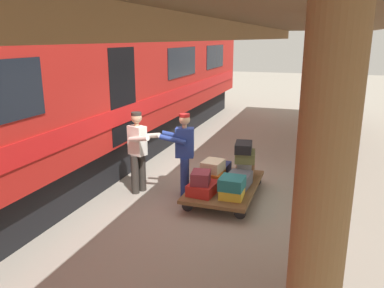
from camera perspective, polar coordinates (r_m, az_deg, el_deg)
The scene contains 18 objects.
ground_plane at distance 8.16m, azimuth 3.95°, elevation -7.33°, with size 60.00×60.00×0.00m, color gray.
platform_canopy at distance 7.29m, azimuth 19.18°, elevation 15.39°, with size 3.20×17.86×3.56m.
train_car at distance 9.19m, azimuth -18.37°, elevation 7.83°, with size 3.02×20.81×4.00m.
luggage_cart at distance 7.92m, azimuth 4.84°, elevation -6.19°, with size 1.25×2.15×0.28m.
suitcase_red_plastic at distance 7.41m, azimuth 1.62°, elevation -6.50°, with size 0.47×0.60×0.21m, color #AD231E.
suitcase_yellow_case at distance 7.28m, azimuth 5.89°, elevation -7.10°, with size 0.42×0.47×0.18m, color gold.
suitcase_navy_fabric at distance 8.47m, azimuth 3.99°, elevation -3.60°, with size 0.43×0.50×0.23m, color navy.
suitcase_slate_roller at distance 7.80m, azimuth 6.88°, elevation -5.24°, with size 0.43×0.57×0.26m, color #4C515B.
suitcase_orange_carryall at distance 7.93m, azimuth 2.89°, elevation -4.81°, with size 0.46×0.61×0.26m, color #CC6B23.
suitcase_brown_leather at distance 8.36m, azimuth 7.72°, elevation -4.09°, with size 0.38×0.46×0.19m, color brown.
suitcase_cream_canvas at distance 7.83m, azimuth 3.08°, elevation -3.22°, with size 0.37×0.47×0.22m, color beige.
suitcase_gray_aluminum at distance 8.32m, azimuth 7.63°, elevation -2.93°, with size 0.31×0.43×0.15m, color #9EA0A5.
suitcase_teal_softside at distance 7.18m, azimuth 5.89°, elevation -5.73°, with size 0.44×0.45×0.22m, color #1E666B.
suitcase_burgundy_valise at distance 7.30m, azimuth 1.29°, elevation -4.95°, with size 0.34×0.41×0.24m, color maroon.
suitcase_olive_duffel at distance 8.23m, azimuth 7.80°, elevation -1.78°, with size 0.41×0.52×0.21m, color brown.
suitcase_black_hardshell at distance 8.15m, azimuth 7.57°, elevation -0.46°, with size 0.33×0.54×0.20m, color black.
porter_in_overalls at distance 7.79m, azimuth -1.23°, elevation -1.16°, with size 0.72×0.53×1.70m.
porter_by_door at distance 8.02m, azimuth -7.89°, elevation -0.84°, with size 0.74×0.58×1.70m.
Camera 1 is at (-1.88, 7.29, 3.14)m, focal length 36.33 mm.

